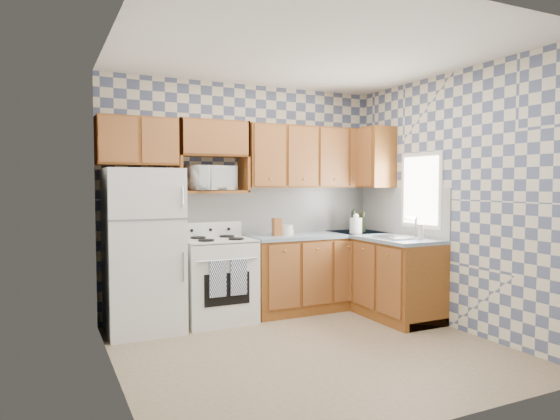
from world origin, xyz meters
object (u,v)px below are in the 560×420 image
object	(u,v)px
electric_kettle	(356,226)
refrigerator	(143,250)
stove_body	(217,281)
microwave	(211,178)

from	to	relation	value
electric_kettle	refrigerator	bearing A→B (deg)	176.68
stove_body	microwave	world-z (taller)	microwave
stove_body	electric_kettle	world-z (taller)	electric_kettle
stove_body	electric_kettle	xyz separation A→B (m)	(1.72, -0.17, 0.56)
microwave	electric_kettle	world-z (taller)	microwave
stove_body	microwave	distance (m)	1.15
refrigerator	stove_body	xyz separation A→B (m)	(0.80, 0.03, -0.39)
refrigerator	microwave	bearing A→B (deg)	13.01
stove_body	refrigerator	bearing A→B (deg)	-178.22
refrigerator	microwave	xyz separation A→B (m)	(0.79, 0.18, 0.75)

